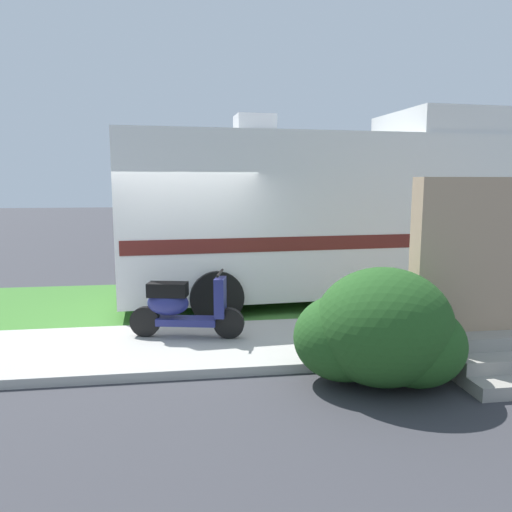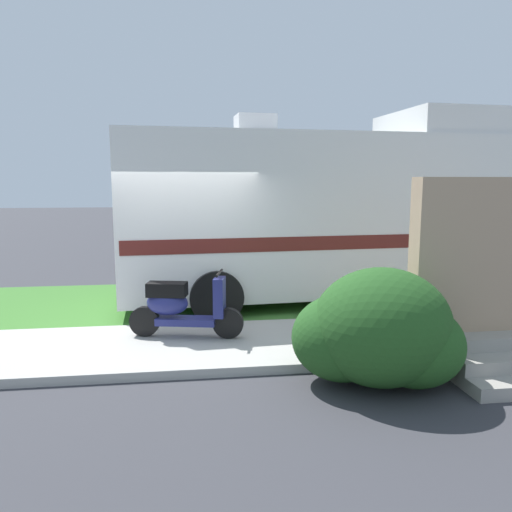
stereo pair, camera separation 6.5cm
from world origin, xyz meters
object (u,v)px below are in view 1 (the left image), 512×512
at_px(bicycle, 376,312).
at_px(pickup_truck_near, 284,230).
at_px(motorhome_rv, 314,212).
at_px(bottle_green, 411,320).
at_px(pickup_truck_far, 390,220).
at_px(scooter, 182,306).

distance_m(bicycle, pickup_truck_near, 7.34).
distance_m(motorhome_rv, bottle_green, 2.89).
distance_m(pickup_truck_far, bottle_green, 10.85).
relative_size(motorhome_rv, pickup_truck_near, 1.42).
relative_size(bicycle, pickup_truck_near, 0.33).
distance_m(scooter, bottle_green, 3.55).
bearing_deg(motorhome_rv, scooter, -137.82).
height_order(pickup_truck_near, bottle_green, pickup_truck_near).
bearing_deg(pickup_truck_near, motorhome_rv, -94.20).
bearing_deg(pickup_truck_near, bottle_green, -84.47).
xyz_separation_m(motorhome_rv, bottle_green, (1.00, -2.23, -1.54)).
relative_size(bicycle, bottle_green, 7.25).
distance_m(pickup_truck_near, bottle_green, 6.91).
bearing_deg(scooter, motorhome_rv, 42.18).
height_order(motorhome_rv, bicycle, motorhome_rv).
relative_size(pickup_truck_near, pickup_truck_far, 0.88).
bearing_deg(motorhome_rv, bottle_green, -65.82).
distance_m(pickup_truck_near, pickup_truck_far, 5.64).
bearing_deg(bottle_green, motorhome_rv, 114.18).
bearing_deg(bicycle, scooter, 171.10).
distance_m(scooter, pickup_truck_far, 12.61).
bearing_deg(bottle_green, pickup_truck_far, 68.59).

